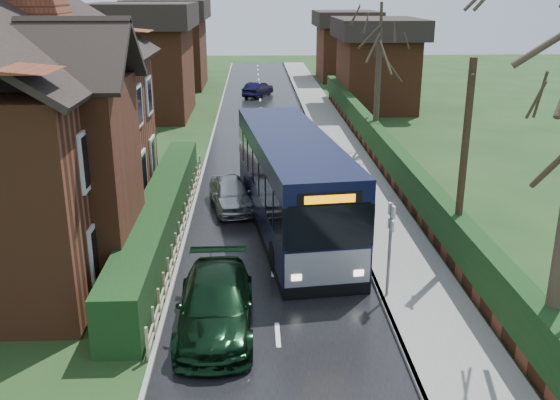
{
  "coord_description": "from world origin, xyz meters",
  "views": [
    {
      "loc": [
        -0.54,
        -16.05,
        8.44
      ],
      "look_at": [
        0.3,
        3.56,
        1.8
      ],
      "focal_mm": 40.0,
      "sensor_mm": 36.0,
      "label": 1
    }
  ],
  "objects_px": {
    "car_silver": "(231,194)",
    "bus_stop_sign": "(390,237)",
    "bus": "(291,183)",
    "telegraph_pole": "(463,167)",
    "brick_house": "(7,119)",
    "car_green": "(215,305)"
  },
  "relations": [
    {
      "from": "car_silver",
      "to": "telegraph_pole",
      "type": "height_order",
      "value": "telegraph_pole"
    },
    {
      "from": "bus",
      "to": "car_green",
      "type": "xyz_separation_m",
      "value": [
        -2.4,
        -7.21,
        -1.03
      ]
    },
    {
      "from": "car_silver",
      "to": "car_green",
      "type": "distance_m",
      "value": 9.45
    },
    {
      "from": "brick_house",
      "to": "bus",
      "type": "bearing_deg",
      "value": 5.18
    },
    {
      "from": "brick_house",
      "to": "car_green",
      "type": "relative_size",
      "value": 3.05
    },
    {
      "from": "car_silver",
      "to": "car_green",
      "type": "relative_size",
      "value": 0.79
    },
    {
      "from": "brick_house",
      "to": "telegraph_pole",
      "type": "height_order",
      "value": "brick_house"
    },
    {
      "from": "bus",
      "to": "telegraph_pole",
      "type": "relative_size",
      "value": 1.77
    },
    {
      "from": "bus",
      "to": "car_silver",
      "type": "height_order",
      "value": "bus"
    },
    {
      "from": "brick_house",
      "to": "car_silver",
      "type": "bearing_deg",
      "value": 23.19
    },
    {
      "from": "brick_house",
      "to": "car_silver",
      "type": "height_order",
      "value": "brick_house"
    },
    {
      "from": "bus",
      "to": "bus_stop_sign",
      "type": "bearing_deg",
      "value": -74.63
    },
    {
      "from": "bus",
      "to": "telegraph_pole",
      "type": "xyz_separation_m",
      "value": [
        5.0,
        -3.7,
        1.61
      ]
    },
    {
      "from": "bus",
      "to": "telegraph_pole",
      "type": "bearing_deg",
      "value": -43.62
    },
    {
      "from": "car_silver",
      "to": "bus_stop_sign",
      "type": "distance_m",
      "value": 9.4
    },
    {
      "from": "bus_stop_sign",
      "to": "brick_house",
      "type": "bearing_deg",
      "value": 150.37
    },
    {
      "from": "car_green",
      "to": "bus_stop_sign",
      "type": "bearing_deg",
      "value": 15.87
    },
    {
      "from": "telegraph_pole",
      "to": "bus_stop_sign",
      "type": "bearing_deg",
      "value": -125.32
    },
    {
      "from": "car_green",
      "to": "telegraph_pole",
      "type": "distance_m",
      "value": 8.61
    },
    {
      "from": "brick_house",
      "to": "bus",
      "type": "relative_size",
      "value": 1.25
    },
    {
      "from": "bus",
      "to": "car_silver",
      "type": "relative_size",
      "value": 3.11
    },
    {
      "from": "brick_house",
      "to": "bus",
      "type": "xyz_separation_m",
      "value": [
        9.54,
        0.86,
        -2.65
      ]
    }
  ]
}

